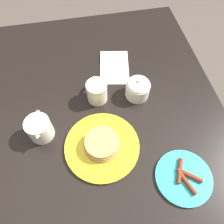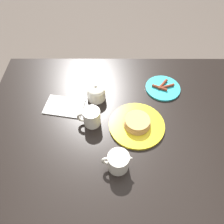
{
  "view_description": "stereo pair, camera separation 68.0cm",
  "coord_description": "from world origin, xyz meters",
  "views": [
    {
      "loc": [
        -0.33,
        -0.01,
        1.43
      ],
      "look_at": [
        0.06,
        -0.09,
        0.76
      ],
      "focal_mm": 35.0,
      "sensor_mm": 36.0,
      "label": 1
    },
    {
      "loc": [
        0.06,
        0.53,
        1.55
      ],
      "look_at": [
        0.06,
        -0.09,
        0.76
      ],
      "focal_mm": 35.0,
      "sensor_mm": 36.0,
      "label": 2
    }
  ],
  "objects": [
    {
      "name": "dining_table",
      "position": [
        0.0,
        0.0,
        0.62
      ],
      "size": [
        1.33,
        1.02,
        0.73
      ],
      "color": "black",
      "rests_on": "ground_plane"
    },
    {
      "name": "coffee_mug",
      "position": [
        0.16,
        -0.05,
        0.77
      ],
      "size": [
        0.11,
        0.08,
        0.08
      ],
      "color": "silver",
      "rests_on": "dining_table"
    },
    {
      "name": "side_plate_bacon",
      "position": [
        -0.2,
        -0.26,
        0.74
      ],
      "size": [
        0.18,
        0.18,
        0.02
      ],
      "color": "#2DADBC",
      "rests_on": "dining_table"
    },
    {
      "name": "creamer_pitcher",
      "position": [
        0.04,
        0.17,
        0.77
      ],
      "size": [
        0.12,
        0.08,
        0.09
      ],
      "color": "silver",
      "rests_on": "dining_table"
    },
    {
      "name": "napkin",
      "position": [
        0.3,
        -0.14,
        0.73
      ],
      "size": [
        0.2,
        0.15,
        0.01
      ],
      "color": "white",
      "rests_on": "dining_table"
    },
    {
      "name": "pancake_plate",
      "position": [
        -0.05,
        -0.03,
        0.75
      ],
      "size": [
        0.25,
        0.25,
        0.05
      ],
      "color": "gold",
      "rests_on": "dining_table"
    },
    {
      "name": "ground_plane",
      "position": [
        0.0,
        0.0,
        0.0
      ],
      "size": [
        8.0,
        8.0,
        0.0
      ],
      "primitive_type": "plane",
      "color": "#51473F"
    },
    {
      "name": "sugar_bowl",
      "position": [
        0.14,
        -0.2,
        0.77
      ],
      "size": [
        0.09,
        0.09,
        0.09
      ],
      "color": "silver",
      "rests_on": "dining_table"
    }
  ]
}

